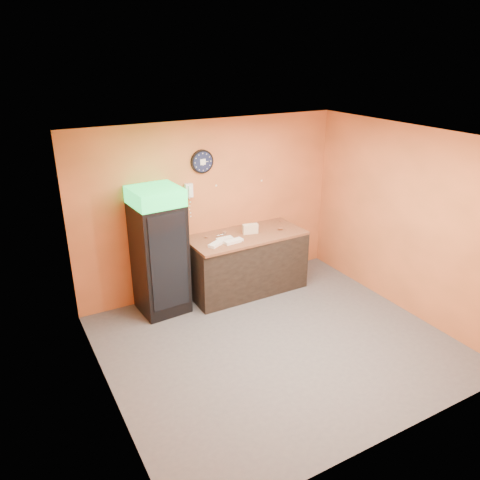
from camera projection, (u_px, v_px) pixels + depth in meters
floor at (276, 343)px, 6.46m from camera, size 4.50×4.50×0.00m
back_wall at (211, 207)px, 7.55m from camera, size 4.50×0.02×2.80m
left_wall at (101, 292)px, 4.92m from camera, size 0.02×4.00×2.80m
right_wall at (406, 221)px, 6.94m from camera, size 0.02×4.00×2.80m
ceiling at (283, 139)px, 5.40m from camera, size 4.50×4.00×0.02m
beverage_cooler at (160, 254)px, 6.93m from camera, size 0.73×0.74×1.96m
prep_counter at (246, 263)px, 7.74m from camera, size 1.92×0.85×0.96m
wall_clock at (202, 162)px, 7.17m from camera, size 0.37×0.06×0.37m
wall_phone at (189, 191)px, 7.20m from camera, size 0.12×0.10×0.22m
butcher_paper at (246, 235)px, 7.55m from camera, size 1.94×0.93×0.04m
sub_roll_stack at (250, 229)px, 7.55m from camera, size 0.26×0.14×0.16m
wrapped_sandwich_left at (216, 244)px, 7.12m from camera, size 0.32×0.25×0.04m
wrapped_sandwich_mid at (233, 241)px, 7.22m from camera, size 0.32×0.15×0.04m
wrapped_sandwich_right at (225, 239)px, 7.32m from camera, size 0.27×0.11×0.04m
kitchen_tool at (224, 233)px, 7.52m from camera, size 0.06×0.06×0.06m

